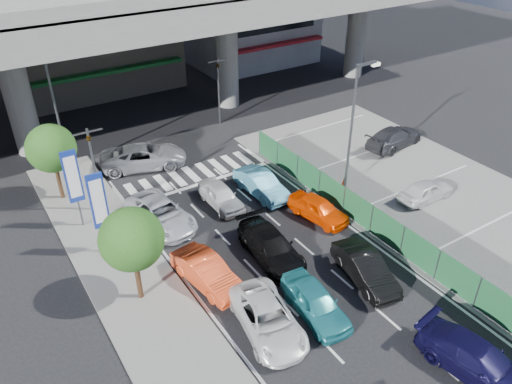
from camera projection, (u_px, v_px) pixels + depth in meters
ground at (316, 292)px, 23.23m from camera, size 120.00×120.00×0.00m
parking_lot at (440, 202)px, 29.67m from camera, size 12.00×28.00×0.06m
sidewalk_left at (141, 297)px, 22.85m from camera, size 4.00×30.00×0.12m
fence_run at (385, 229)px, 25.89m from camera, size 0.16×22.00×1.80m
expressway at (124, 9)px, 34.25m from camera, size 64.00×14.00×10.75m
building_center at (81, 1)px, 42.75m from camera, size 14.00×10.90×15.00m
building_east at (246, 0)px, 50.14m from camera, size 12.00×10.90×12.00m
traffic_light_left at (91, 150)px, 26.85m from camera, size 1.60×1.24×5.20m
traffic_light_right at (218, 75)px, 37.19m from camera, size 1.60×1.24×5.20m
street_lamp_right at (355, 119)px, 28.25m from camera, size 1.65×0.22×8.00m
street_lamp_left at (57, 101)px, 30.63m from camera, size 1.65×0.22×8.00m
signboard_near at (99, 203)px, 24.01m from camera, size 0.80×0.14×4.70m
signboard_far at (73, 179)px, 25.96m from camera, size 0.80×0.14×4.70m
tree_near at (132, 239)px, 21.08m from camera, size 2.80×2.80×4.80m
tree_far at (51, 149)px, 28.20m from camera, size 2.80×2.80×4.80m
minivan_navy_back at (477, 360)px, 19.09m from camera, size 2.71×5.01×1.38m
sedan_white_mid_left at (268, 319)px, 20.94m from camera, size 2.92×4.97×1.30m
taxi_teal_mid at (315, 302)px, 21.71m from camera, size 2.03×4.19×1.38m
hatch_black_mid_right at (365, 268)px, 23.60m from camera, size 2.22×4.39×1.38m
taxi_orange_left at (207, 272)px, 23.36m from camera, size 2.10×4.37×1.38m
sedan_black_mid at (271, 246)px, 25.02m from camera, size 2.27×4.88×1.38m
taxi_orange_right at (318, 209)px, 27.96m from camera, size 2.19×3.96×1.28m
wagon_silver_front_left at (161, 214)px, 27.44m from camera, size 2.92×5.22×1.38m
sedan_white_front_mid at (221, 196)px, 29.11m from camera, size 1.51×3.74×1.27m
kei_truck_front_right at (261, 184)px, 30.09m from camera, size 1.64×4.25×1.38m
crossing_wagon_silver at (144, 156)px, 32.95m from camera, size 6.06×4.16×1.54m
parked_sedan_white at (426, 190)px, 29.52m from camera, size 3.67×1.51×1.25m
parked_sedan_dgrey at (394, 137)px, 35.42m from camera, size 5.10×2.69×1.41m
traffic_cone at (344, 182)px, 30.90m from camera, size 0.39×0.39×0.68m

